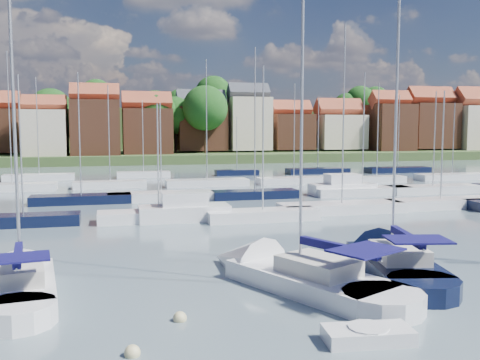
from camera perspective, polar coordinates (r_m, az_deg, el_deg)
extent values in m
plane|color=#4E616A|center=(62.28, -3.64, -1.04)|extent=(260.00, 260.00, 0.00)
cube|color=white|center=(24.92, -22.34, -11.05)|extent=(3.55, 6.90, 1.20)
cone|color=white|center=(28.91, -22.15, -8.75)|extent=(3.13, 3.53, 2.76)
cylinder|color=white|center=(21.77, -22.54, -13.49)|extent=(3.07, 3.07, 1.20)
cube|color=beige|center=(24.23, -22.45, -9.20)|extent=(2.25, 2.97, 0.70)
cylinder|color=#B2B2B7|center=(24.39, -22.90, 4.60)|extent=(0.14, 0.14, 12.25)
cylinder|color=#B2B2B7|center=(23.14, -22.59, -7.73)|extent=(0.55, 3.66, 0.10)
cube|color=#100E47|center=(23.10, -22.60, -7.36)|extent=(0.73, 3.50, 0.35)
cube|color=#100E47|center=(21.91, -22.70, -7.66)|extent=(2.53, 1.93, 0.08)
cube|color=white|center=(24.49, 7.33, -10.96)|extent=(6.38, 8.49, 1.20)
cone|color=white|center=(27.93, -0.15, -8.83)|extent=(4.61, 4.87, 3.27)
cylinder|color=white|center=(22.15, 15.00, -12.92)|extent=(4.38, 4.38, 1.20)
cube|color=beige|center=(23.89, 8.33, -9.03)|extent=(3.49, 3.94, 0.70)
cylinder|color=#B2B2B7|center=(23.87, 6.61, 7.75)|extent=(0.14, 0.14, 14.54)
cylinder|color=#B2B2B7|center=(22.99, 10.41, -7.46)|extent=(2.00, 3.96, 0.10)
cube|color=#100E47|center=(22.96, 10.41, -7.10)|extent=(2.09, 3.86, 0.35)
cube|color=#100E47|center=(22.07, 13.27, -7.27)|extent=(3.36, 2.98, 0.08)
cube|color=black|center=(27.82, 16.20, -9.11)|extent=(4.55, 7.92, 1.20)
cone|color=black|center=(32.14, 13.59, -7.06)|extent=(3.77, 4.17, 3.10)
cylinder|color=black|center=(24.45, 18.99, -11.25)|extent=(3.67, 3.67, 1.20)
cube|color=beige|center=(27.12, 16.60, -7.44)|extent=(2.76, 3.48, 0.70)
cylinder|color=#B2B2B7|center=(27.43, 16.30, 6.82)|extent=(0.14, 0.14, 14.10)
cylinder|color=#B2B2B7|center=(25.98, 17.39, -6.11)|extent=(0.94, 4.07, 0.10)
cube|color=#100E47|center=(25.95, 17.40, -5.79)|extent=(1.09, 3.91, 0.35)
cube|color=#100E47|center=(24.69, 18.45, -6.05)|extent=(2.96, 2.36, 0.08)
cube|color=white|center=(19.25, 13.49, -15.89)|extent=(3.09, 1.69, 0.58)
cylinder|color=white|center=(19.19, 13.50, -15.44)|extent=(1.37, 1.37, 0.37)
sphere|color=beige|center=(18.17, -11.41, -17.91)|extent=(0.52, 0.52, 0.52)
sphere|color=beige|center=(20.83, -6.43, -14.69)|extent=(0.51, 0.51, 0.51)
sphere|color=beige|center=(21.66, 15.68, -14.06)|extent=(0.50, 0.50, 0.50)
sphere|color=#D85914|center=(29.52, 9.19, -8.61)|extent=(0.52, 0.52, 0.52)
sphere|color=#D85914|center=(25.26, 9.89, -11.07)|extent=(0.44, 0.44, 0.44)
cube|color=black|center=(42.45, -22.08, -4.10)|extent=(8.01, 2.24, 1.00)
cylinder|color=#B2B2B7|center=(41.91, -22.36, 3.44)|extent=(0.12, 0.12, 10.16)
cube|color=white|center=(41.82, -8.66, -3.89)|extent=(9.22, 2.58, 1.00)
cylinder|color=#B2B2B7|center=(41.31, -8.75, 2.40)|extent=(0.12, 0.12, 8.18)
cube|color=white|center=(41.72, 2.44, -3.86)|extent=(8.78, 2.46, 1.00)
cylinder|color=#B2B2B7|center=(41.16, 2.48, 4.45)|extent=(0.12, 0.12, 11.06)
cube|color=white|center=(46.26, 10.80, -3.01)|extent=(10.79, 3.02, 1.00)
cylinder|color=#B2B2B7|center=(45.76, 10.99, 6.86)|extent=(0.12, 0.12, 14.87)
cube|color=white|center=(51.37, 20.58, -2.42)|extent=(10.13, 2.84, 1.00)
cylinder|color=#B2B2B7|center=(50.93, 20.79, 3.49)|extent=(0.12, 0.12, 9.59)
cube|color=white|center=(41.81, -5.96, -3.65)|extent=(7.00, 2.60, 1.40)
cube|color=white|center=(41.65, -5.97, -2.16)|extent=(3.50, 2.20, 1.30)
cube|color=black|center=(53.04, -16.57, -2.05)|extent=(9.30, 2.60, 1.00)
cylinder|color=#B2B2B7|center=(52.59, -16.76, 4.70)|extent=(0.12, 0.12, 11.48)
cube|color=white|center=(53.57, -8.39, -1.80)|extent=(10.40, 2.91, 1.00)
cylinder|color=#B2B2B7|center=(53.17, -8.47, 3.43)|extent=(0.12, 0.12, 8.77)
cube|color=black|center=(54.55, 1.59, -1.61)|extent=(8.80, 2.46, 1.00)
cylinder|color=#B2B2B7|center=(54.12, 1.61, 6.47)|extent=(0.12, 0.12, 14.33)
cube|color=white|center=(58.72, 12.90, -1.23)|extent=(10.73, 3.00, 1.00)
cylinder|color=#B2B2B7|center=(58.32, 13.05, 5.19)|extent=(0.12, 0.12, 12.14)
cube|color=white|center=(62.79, 19.87, -0.99)|extent=(10.48, 2.93, 1.00)
cylinder|color=#B2B2B7|center=(62.42, 20.04, 4.16)|extent=(0.12, 0.12, 10.28)
cube|color=white|center=(58.62, 10.85, -1.06)|extent=(7.00, 2.60, 1.40)
cube|color=white|center=(58.50, 10.87, 0.01)|extent=(3.50, 2.20, 1.30)
cube|color=white|center=(66.34, -23.12, -0.77)|extent=(9.71, 2.72, 1.00)
cylinder|color=#B2B2B7|center=(65.99, -23.38, 6.10)|extent=(0.12, 0.12, 14.88)
cube|color=white|center=(65.75, -13.68, -0.53)|extent=(8.49, 2.38, 1.00)
cylinder|color=#B2B2B7|center=(65.40, -13.81, 4.84)|extent=(0.12, 0.12, 11.31)
cube|color=white|center=(66.07, -3.55, -0.35)|extent=(10.16, 2.85, 1.00)
cylinder|color=#B2B2B7|center=(65.72, -3.59, 6.42)|extent=(0.12, 0.12, 14.59)
cube|color=white|center=(69.11, 5.76, -0.11)|extent=(9.53, 2.67, 1.00)
cylinder|color=#B2B2B7|center=(68.77, 5.81, 5.25)|extent=(0.12, 0.12, 11.91)
cube|color=white|center=(72.29, 14.36, 0.00)|extent=(7.62, 2.13, 1.00)
cylinder|color=#B2B2B7|center=(71.97, 14.49, 5.21)|extent=(0.12, 0.12, 12.13)
cube|color=white|center=(79.58, 21.68, 0.28)|extent=(10.17, 2.85, 1.00)
cylinder|color=#B2B2B7|center=(79.29, 21.82, 4.14)|extent=(0.12, 0.12, 9.73)
cube|color=white|center=(78.31, -20.62, 0.23)|extent=(9.24, 2.59, 1.00)
cylinder|color=#B2B2B7|center=(78.01, -20.80, 5.42)|extent=(0.12, 0.12, 13.17)
cube|color=white|center=(78.64, -10.25, 0.53)|extent=(7.57, 2.12, 1.00)
cylinder|color=#B2B2B7|center=(78.35, -10.32, 4.62)|extent=(0.12, 0.12, 10.24)
cube|color=black|center=(80.87, -0.33, 0.75)|extent=(6.58, 1.84, 1.00)
cylinder|color=#B2B2B7|center=(80.61, -0.34, 3.95)|extent=(0.12, 0.12, 8.01)
cube|color=black|center=(84.80, 8.29, 0.92)|extent=(9.92, 2.78, 1.00)
cylinder|color=#B2B2B7|center=(84.53, 8.34, 4.95)|extent=(0.12, 0.12, 10.92)
cube|color=black|center=(89.76, 16.46, 1.01)|extent=(10.55, 2.95, 1.00)
cylinder|color=#B2B2B7|center=(89.50, 16.57, 5.00)|extent=(0.12, 0.12, 11.51)
cube|color=#3A4924|center=(138.49, -9.30, 2.69)|extent=(200.00, 70.00, 3.00)
cube|color=#3A4924|center=(163.27, -10.03, 4.76)|extent=(200.00, 60.00, 14.00)
cube|color=beige|center=(110.53, -20.04, 4.70)|extent=(8.09, 8.80, 8.96)
cube|color=brown|center=(110.61, -20.14, 7.53)|extent=(8.25, 4.00, 4.00)
cube|color=brown|center=(110.85, -15.15, 5.36)|extent=(9.36, 10.17, 10.97)
cube|color=brown|center=(111.04, -15.24, 8.79)|extent=(9.54, 4.63, 4.63)
cube|color=brown|center=(112.81, -9.87, 5.08)|extent=(9.90, 8.56, 9.42)
cube|color=brown|center=(112.92, -9.92, 8.09)|extent=(10.10, 4.90, 4.90)
cube|color=brown|center=(119.22, -4.18, 5.48)|extent=(10.59, 8.93, 9.49)
cube|color=#383A42|center=(119.36, -4.20, 8.38)|extent=(10.80, 5.24, 5.24)
cube|color=beige|center=(120.64, 0.88, 6.01)|extent=(9.01, 8.61, 11.65)
cube|color=#383A42|center=(120.88, 0.89, 9.29)|extent=(9.19, 4.46, 4.46)
cube|color=brown|center=(124.84, 5.41, 5.14)|extent=(9.10, 9.34, 8.00)
cube|color=brown|center=(124.91, 5.43, 7.48)|extent=(9.28, 4.50, 4.50)
cube|color=beige|center=(128.83, 10.44, 5.06)|extent=(10.86, 9.59, 7.88)
cube|color=brown|center=(128.89, 10.48, 7.40)|extent=(11.07, 5.37, 5.37)
cube|color=brown|center=(131.76, 15.64, 5.36)|extent=(9.18, 9.96, 10.97)
cube|color=brown|center=(131.92, 15.71, 8.23)|extent=(9.36, 4.54, 4.54)
cube|color=brown|center=(138.81, 19.51, 5.46)|extent=(11.39, 9.67, 10.76)
cube|color=brown|center=(138.99, 19.60, 8.25)|extent=(11.62, 5.64, 5.64)
cube|color=beige|center=(144.76, 24.17, 5.05)|extent=(12.95, 8.52, 10.80)
cylinder|color=#382619|center=(152.27, 12.64, 5.98)|extent=(0.50, 0.50, 4.47)
sphere|color=#1D561A|center=(152.44, 12.69, 8.26)|extent=(8.18, 8.18, 8.18)
cylinder|color=#382619|center=(117.74, -6.82, 3.94)|extent=(0.50, 0.50, 4.46)
sphere|color=#1D561A|center=(117.73, -6.86, 6.88)|extent=(8.15, 8.15, 8.15)
cylinder|color=#382619|center=(137.08, -2.85, 6.19)|extent=(0.50, 0.50, 5.15)
sphere|color=#1D561A|center=(137.33, -2.87, 9.10)|extent=(9.41, 9.41, 9.41)
cylinder|color=#382619|center=(137.23, -15.01, 6.05)|extent=(0.50, 0.50, 4.56)
sphere|color=#1D561A|center=(137.44, -15.07, 8.63)|extent=(8.34, 8.34, 8.34)
cylinder|color=#382619|center=(126.77, -19.45, 3.93)|extent=(0.50, 0.50, 5.15)
sphere|color=#1D561A|center=(126.80, -19.55, 7.09)|extent=(9.42, 9.42, 9.42)
cylinder|color=#382619|center=(128.05, -2.72, 3.95)|extent=(0.50, 0.50, 3.77)
sphere|color=#1D561A|center=(128.00, -2.73, 6.24)|extent=(6.89, 6.89, 6.89)
cylinder|color=#382619|center=(113.63, -3.71, 4.10)|extent=(0.50, 0.50, 5.21)
sphere|color=#1D561A|center=(113.67, -3.74, 7.67)|extent=(9.53, 9.53, 9.53)
cylinder|color=#382619|center=(142.59, 16.94, 3.72)|extent=(0.50, 0.50, 2.97)
sphere|color=#1D561A|center=(142.53, 16.99, 5.35)|extent=(5.44, 5.44, 5.44)
cylinder|color=#382619|center=(115.10, -8.98, 3.97)|extent=(0.50, 0.50, 4.84)
sphere|color=#1D561A|center=(115.10, -9.03, 7.24)|extent=(8.85, 8.85, 8.85)
cylinder|color=#382619|center=(150.68, 11.20, 5.88)|extent=(0.50, 0.50, 3.72)
sphere|color=#1D561A|center=(150.80, 11.23, 7.80)|extent=(6.80, 6.80, 6.80)
cylinder|color=#382619|center=(132.14, 15.66, 3.86)|extent=(0.50, 0.50, 4.05)
sphere|color=#1D561A|center=(132.10, 15.73, 6.24)|extent=(7.40, 7.40, 7.40)
cylinder|color=#382619|center=(135.35, -6.32, 5.89)|extent=(0.50, 0.50, 3.93)
sphere|color=#1D561A|center=(135.48, -6.35, 8.14)|extent=(7.19, 7.19, 7.19)
cylinder|color=#382619|center=(128.05, 5.13, 3.95)|extent=(0.50, 0.50, 3.82)
sphere|color=#1D561A|center=(128.00, 5.15, 6.27)|extent=(6.99, 6.99, 6.99)
cylinder|color=#382619|center=(114.26, -17.13, 3.43)|extent=(0.50, 0.50, 3.48)
sphere|color=#1D561A|center=(114.20, -17.20, 5.80)|extent=(6.37, 6.37, 6.37)
cylinder|color=#382619|center=(141.42, 15.15, 3.76)|extent=(0.50, 0.50, 2.99)
sphere|color=#1D561A|center=(141.36, 15.19, 5.40)|extent=(5.46, 5.46, 5.46)
cylinder|color=#382619|center=(120.87, -6.93, 3.69)|extent=(0.50, 0.50, 3.25)
sphere|color=#1D561A|center=(120.80, -6.96, 5.78)|extent=(5.94, 5.94, 5.94)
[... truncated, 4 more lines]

